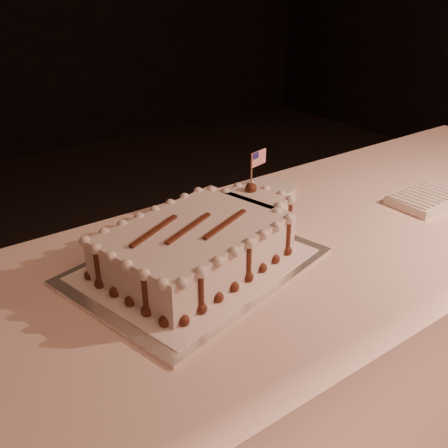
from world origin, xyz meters
TOP-DOWN VIEW (x-y plane):
  - banquet_table at (0.00, 0.60)m, footprint 2.40×0.80m
  - cake_board at (-0.36, 0.64)m, footprint 0.62×0.52m
  - doily at (-0.36, 0.64)m, footprint 0.55×0.47m
  - sheet_cake at (-0.33, 0.65)m, footprint 0.53×0.36m
  - napkin_stack at (0.38, 0.54)m, footprint 0.19×0.14m
  - side_plate at (0.08, 0.90)m, footprint 0.16×0.16m

SIDE VIEW (x-z plane):
  - banquet_table at x=0.00m, z-range 0.00..0.75m
  - cake_board at x=-0.36m, z-range 0.75..0.76m
  - side_plate at x=0.08m, z-range 0.75..0.76m
  - doily at x=-0.36m, z-range 0.76..0.76m
  - napkin_stack at x=0.38m, z-range 0.75..0.78m
  - sheet_cake at x=-0.33m, z-range 0.71..0.91m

